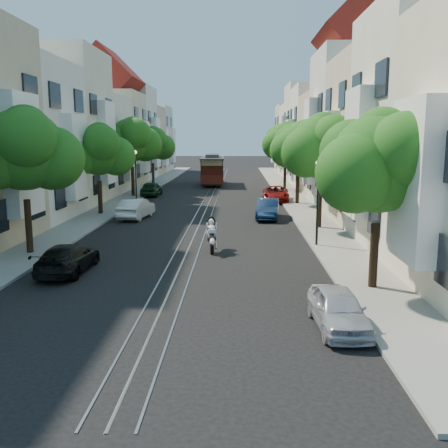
# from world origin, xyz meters

# --- Properties ---
(ground) EXTENTS (200.00, 200.00, 0.00)m
(ground) POSITION_xyz_m (0.00, 28.00, 0.00)
(ground) COLOR black
(ground) RESTS_ON ground
(sidewalk_east) EXTENTS (2.50, 80.00, 0.12)m
(sidewalk_east) POSITION_xyz_m (7.25, 28.00, 0.06)
(sidewalk_east) COLOR gray
(sidewalk_east) RESTS_ON ground
(sidewalk_west) EXTENTS (2.50, 80.00, 0.12)m
(sidewalk_west) POSITION_xyz_m (-7.25, 28.00, 0.06)
(sidewalk_west) COLOR gray
(sidewalk_west) RESTS_ON ground
(rail_left) EXTENTS (0.06, 80.00, 0.02)m
(rail_left) POSITION_xyz_m (-0.55, 28.00, 0.01)
(rail_left) COLOR gray
(rail_left) RESTS_ON ground
(rail_slot) EXTENTS (0.06, 80.00, 0.02)m
(rail_slot) POSITION_xyz_m (0.00, 28.00, 0.01)
(rail_slot) COLOR gray
(rail_slot) RESTS_ON ground
(rail_right) EXTENTS (0.06, 80.00, 0.02)m
(rail_right) POSITION_xyz_m (0.55, 28.00, 0.01)
(rail_right) COLOR gray
(rail_right) RESTS_ON ground
(lane_line) EXTENTS (0.08, 80.00, 0.01)m
(lane_line) POSITION_xyz_m (0.00, 28.00, 0.00)
(lane_line) COLOR tan
(lane_line) RESTS_ON ground
(townhouses_east) EXTENTS (7.75, 72.00, 12.00)m
(townhouses_east) POSITION_xyz_m (11.87, 27.91, 5.18)
(townhouses_east) COLOR beige
(townhouses_east) RESTS_ON ground
(townhouses_west) EXTENTS (7.75, 72.00, 11.76)m
(townhouses_west) POSITION_xyz_m (-11.87, 27.91, 5.08)
(townhouses_west) COLOR silver
(townhouses_west) RESTS_ON ground
(tree_e_a) EXTENTS (4.72, 3.87, 6.27)m
(tree_e_a) POSITION_xyz_m (7.26, -3.02, 4.40)
(tree_e_a) COLOR black
(tree_e_a) RESTS_ON ground
(tree_e_b) EXTENTS (4.93, 4.08, 6.68)m
(tree_e_b) POSITION_xyz_m (7.26, 8.98, 4.73)
(tree_e_b) COLOR black
(tree_e_b) RESTS_ON ground
(tree_e_c) EXTENTS (4.84, 3.99, 6.52)m
(tree_e_c) POSITION_xyz_m (7.26, 19.98, 4.60)
(tree_e_c) COLOR black
(tree_e_c) RESTS_ON ground
(tree_e_d) EXTENTS (5.01, 4.16, 6.85)m
(tree_e_d) POSITION_xyz_m (7.26, 30.98, 4.87)
(tree_e_d) COLOR black
(tree_e_d) RESTS_ON ground
(tree_w_a) EXTENTS (4.93, 4.08, 6.68)m
(tree_w_a) POSITION_xyz_m (-7.14, 1.98, 4.73)
(tree_w_a) COLOR black
(tree_w_a) RESTS_ON ground
(tree_w_b) EXTENTS (4.72, 3.87, 6.27)m
(tree_w_b) POSITION_xyz_m (-7.14, 13.98, 4.40)
(tree_w_b) COLOR black
(tree_w_b) RESTS_ON ground
(tree_w_c) EXTENTS (5.13, 4.28, 7.09)m
(tree_w_c) POSITION_xyz_m (-7.14, 24.98, 5.07)
(tree_w_c) COLOR black
(tree_w_c) RESTS_ON ground
(tree_w_d) EXTENTS (4.84, 3.99, 6.52)m
(tree_w_d) POSITION_xyz_m (-7.14, 35.98, 4.60)
(tree_w_d) COLOR black
(tree_w_d) RESTS_ON ground
(lamp_east) EXTENTS (0.32, 0.32, 4.16)m
(lamp_east) POSITION_xyz_m (6.30, 4.00, 2.85)
(lamp_east) COLOR black
(lamp_east) RESTS_ON ground
(lamp_west) EXTENTS (0.32, 0.32, 4.16)m
(lamp_west) POSITION_xyz_m (-6.30, 22.00, 2.85)
(lamp_west) COLOR black
(lamp_west) RESTS_ON ground
(sportbike_rider) EXTENTS (0.60, 2.02, 1.64)m
(sportbike_rider) POSITION_xyz_m (1.16, 2.88, 0.89)
(sportbike_rider) COLOR black
(sportbike_rider) RESTS_ON ground
(cable_car) EXTENTS (2.81, 8.34, 3.18)m
(cable_car) POSITION_xyz_m (-0.50, 36.71, 1.88)
(cable_car) COLOR black
(cable_car) RESTS_ON ground
(parked_car_e_near) EXTENTS (1.51, 3.41, 1.14)m
(parked_car_e_near) POSITION_xyz_m (5.25, -6.71, 0.57)
(parked_car_e_near) COLOR #ABAEB7
(parked_car_e_near) RESTS_ON ground
(parked_car_e_mid) EXTENTS (1.80, 4.12, 1.32)m
(parked_car_e_mid) POSITION_xyz_m (4.40, 12.69, 0.66)
(parked_car_e_mid) COLOR #0D2041
(parked_car_e_mid) RESTS_ON ground
(parked_car_e_far) EXTENTS (2.45, 4.80, 1.30)m
(parked_car_e_far) POSITION_xyz_m (5.60, 21.82, 0.65)
(parked_car_e_far) COLOR maroon
(parked_car_e_far) RESTS_ON ground
(parked_car_w_near) EXTENTS (1.75, 4.07, 1.17)m
(parked_car_w_near) POSITION_xyz_m (-4.40, -1.03, 0.58)
(parked_car_w_near) COLOR black
(parked_car_w_near) RESTS_ON ground
(parked_car_w_mid) EXTENTS (1.93, 4.23, 1.34)m
(parked_car_w_mid) POSITION_xyz_m (-4.40, 12.56, 0.67)
(parked_car_w_mid) COLOR silver
(parked_car_w_mid) RESTS_ON ground
(parked_car_w_far) EXTENTS (1.66, 3.99, 1.35)m
(parked_car_w_far) POSITION_xyz_m (-5.60, 25.50, 0.68)
(parked_car_w_far) COLOR black
(parked_car_w_far) RESTS_ON ground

